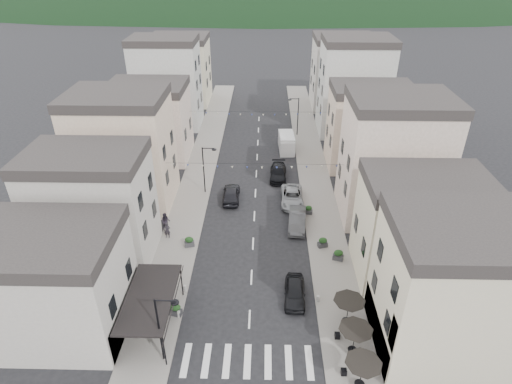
# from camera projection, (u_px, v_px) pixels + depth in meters

# --- Properties ---
(sidewalk_left) EXTENTS (4.00, 76.00, 0.12)m
(sidewalk_left) POSITION_uv_depth(u_px,v_px,m) (200.00, 169.00, 57.06)
(sidewalk_left) COLOR slate
(sidewalk_left) RESTS_ON ground
(sidewalk_right) EXTENTS (4.00, 76.00, 0.12)m
(sidewalk_right) POSITION_uv_depth(u_px,v_px,m) (313.00, 170.00, 56.76)
(sidewalk_right) COLOR slate
(sidewalk_right) RESTS_ON ground
(boutique_building) EXTENTS (12.00, 8.00, 8.00)m
(boutique_building) POSITION_uv_depth(u_px,v_px,m) (42.00, 288.00, 31.96)
(boutique_building) COLOR #A6A098
(boutique_building) RESTS_ON ground
(bistro_building) EXTENTS (10.00, 8.00, 10.00)m
(bistro_building) POSITION_uv_depth(u_px,v_px,m) (454.00, 294.00, 30.00)
(bistro_building) COLOR beige
(bistro_building) RESTS_ON ground
(boutique_awning) EXTENTS (3.77, 7.50, 3.28)m
(boutique_awning) POSITION_uv_depth(u_px,v_px,m) (153.00, 298.00, 32.25)
(boutique_awning) COLOR black
(boutique_awning) RESTS_ON ground
(buildings_row_left) EXTENTS (10.20, 54.16, 14.00)m
(buildings_row_left) POSITION_uv_depth(u_px,v_px,m) (153.00, 111.00, 59.07)
(buildings_row_left) COLOR #A6A098
(buildings_row_left) RESTS_ON ground
(buildings_row_right) EXTENTS (10.20, 54.16, 14.50)m
(buildings_row_right) POSITION_uv_depth(u_px,v_px,m) (365.00, 114.00, 57.40)
(buildings_row_right) COLOR beige
(buildings_row_right) RESTS_ON ground
(cafe_terrace) EXTENTS (2.50, 8.10, 2.53)m
(cafe_terrace) POSITION_uv_depth(u_px,v_px,m) (355.00, 332.00, 30.45)
(cafe_terrace) COLOR black
(cafe_terrace) RESTS_ON ground
(streetlamp_left_near) EXTENTS (1.70, 0.56, 6.00)m
(streetlamp_left_near) POSITION_uv_depth(u_px,v_px,m) (162.00, 324.00, 29.34)
(streetlamp_left_near) COLOR black
(streetlamp_left_near) RESTS_ON ground
(streetlamp_left_far) EXTENTS (1.70, 0.56, 6.00)m
(streetlamp_left_far) POSITION_uv_depth(u_px,v_px,m) (206.00, 165.00, 50.01)
(streetlamp_left_far) COLOR black
(streetlamp_left_far) RESTS_ON ground
(streetlamp_right_far) EXTENTS (1.70, 0.56, 6.00)m
(streetlamp_right_far) POSITION_uv_depth(u_px,v_px,m) (296.00, 113.00, 65.28)
(streetlamp_right_far) COLOR black
(streetlamp_right_far) RESTS_ON ground
(bollards) EXTENTS (11.66, 10.26, 0.60)m
(bollards) POSITION_uv_depth(u_px,v_px,m) (249.00, 320.00, 33.91)
(bollards) COLOR gray
(bollards) RESTS_ON ground
(bunting_near) EXTENTS (19.00, 0.28, 0.62)m
(bunting_near) POSITION_uv_depth(u_px,v_px,m) (254.00, 167.00, 45.46)
(bunting_near) COLOR black
(bunting_near) RESTS_ON ground
(bunting_far) EXTENTS (19.00, 0.28, 0.62)m
(bunting_far) POSITION_uv_depth(u_px,v_px,m) (257.00, 114.00, 59.23)
(bunting_far) COLOR black
(bunting_far) RESTS_ON ground
(parked_car_a) EXTENTS (1.96, 4.42, 1.48)m
(parked_car_a) POSITION_uv_depth(u_px,v_px,m) (295.00, 292.00, 36.20)
(parked_car_a) COLOR black
(parked_car_a) RESTS_ON ground
(parked_car_b) EXTENTS (2.15, 5.10, 1.64)m
(parked_car_b) POSITION_uv_depth(u_px,v_px,m) (297.00, 220.00, 45.35)
(parked_car_b) COLOR #37383A
(parked_car_b) RESTS_ON ground
(parked_car_c) EXTENTS (2.61, 5.52, 1.52)m
(parked_car_c) POSITION_uv_depth(u_px,v_px,m) (292.00, 197.00, 49.59)
(parked_car_c) COLOR gray
(parked_car_c) RESTS_ON ground
(parked_car_d) EXTENTS (2.28, 5.15, 1.47)m
(parked_car_d) POSITION_uv_depth(u_px,v_px,m) (278.00, 173.00, 54.79)
(parked_car_d) COLOR black
(parked_car_d) RESTS_ON ground
(parked_car_e) EXTENTS (2.05, 4.86, 1.64)m
(parked_car_e) POSITION_uv_depth(u_px,v_px,m) (231.00, 194.00, 50.06)
(parked_car_e) COLOR black
(parked_car_e) RESTS_ON ground
(delivery_van) EXTENTS (2.28, 5.32, 2.51)m
(delivery_van) POSITION_uv_depth(u_px,v_px,m) (287.00, 142.00, 61.82)
(delivery_van) COLOR silver
(delivery_van) RESTS_ON ground
(pedestrian_a) EXTENTS (0.67, 0.47, 1.74)m
(pedestrian_a) POSITION_uv_depth(u_px,v_px,m) (167.00, 230.00, 43.44)
(pedestrian_a) COLOR black
(pedestrian_a) RESTS_ON sidewalk_left
(pedestrian_b) EXTENTS (0.96, 0.75, 1.95)m
(pedestrian_b) POSITION_uv_depth(u_px,v_px,m) (166.00, 221.00, 44.64)
(pedestrian_b) COLOR black
(pedestrian_b) RESTS_ON sidewalk_left
(planter_la) EXTENTS (1.11, 0.78, 1.12)m
(planter_la) POSITION_uv_depth(u_px,v_px,m) (175.00, 310.00, 34.56)
(planter_la) COLOR #29292B
(planter_la) RESTS_ON sidewalk_left
(planter_lb) EXTENTS (1.06, 0.74, 1.08)m
(planter_lb) POSITION_uv_depth(u_px,v_px,m) (189.00, 242.00, 42.37)
(planter_lb) COLOR #333336
(planter_lb) RESTS_ON sidewalk_left
(planter_ra) EXTENTS (1.11, 0.83, 1.11)m
(planter_ra) POSITION_uv_depth(u_px,v_px,m) (338.00, 255.00, 40.56)
(planter_ra) COLOR #2D2D2F
(planter_ra) RESTS_ON sidewalk_right
(planter_rb) EXTENTS (1.06, 0.75, 1.07)m
(planter_rb) POSITION_uv_depth(u_px,v_px,m) (323.00, 242.00, 42.29)
(planter_rb) COLOR #2C2C2E
(planter_rb) RESTS_ON sidewalk_right
(planter_rc) EXTENTS (0.99, 0.68, 1.01)m
(planter_rc) POSITION_uv_depth(u_px,v_px,m) (308.00, 210.00, 47.46)
(planter_rc) COLOR #323235
(planter_rc) RESTS_ON sidewalk_right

